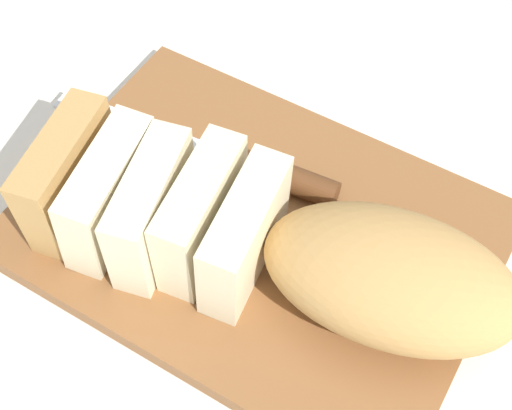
{
  "coord_description": "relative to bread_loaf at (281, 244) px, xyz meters",
  "views": [
    {
      "loc": [
        -0.15,
        0.27,
        0.5
      ],
      "look_at": [
        0.0,
        0.0,
        0.05
      ],
      "focal_mm": 50.77,
      "sensor_mm": 36.0,
      "label": 1
    }
  ],
  "objects": [
    {
      "name": "bread_knife",
      "position": [
        0.06,
        -0.07,
        -0.03
      ],
      "size": [
        0.27,
        0.04,
        0.02
      ],
      "rotation": [
        0.0,
        0.0,
        0.05
      ],
      "color": "silver",
      "rests_on": "cutting_board"
    },
    {
      "name": "crumb_near_loaf",
      "position": [
        0.05,
        0.02,
        -0.04
      ],
      "size": [
        0.01,
        0.01,
        0.01
      ],
      "primitive_type": "sphere",
      "color": "tan",
      "rests_on": "cutting_board"
    },
    {
      "name": "ground_plane",
      "position": [
        0.04,
        -0.03,
        -0.06
      ],
      "size": [
        3.0,
        3.0,
        0.0
      ],
      "primitive_type": "plane",
      "color": "silver"
    },
    {
      "name": "cutting_board",
      "position": [
        0.04,
        -0.03,
        -0.05
      ],
      "size": [
        0.38,
        0.28,
        0.02
      ],
      "primitive_type": "cube",
      "rotation": [
        0.0,
        0.0,
        -0.04
      ],
      "color": "brown",
      "rests_on": "ground_plane"
    },
    {
      "name": "crumb_stray_left",
      "position": [
        0.07,
        0.02,
        -0.04
      ],
      "size": [
        0.0,
        0.0,
        0.0
      ],
      "primitive_type": "sphere",
      "color": "tan",
      "rests_on": "cutting_board"
    },
    {
      "name": "crumb_near_knife",
      "position": [
        0.05,
        -0.01,
        -0.04
      ],
      "size": [
        0.0,
        0.0,
        0.0
      ],
      "primitive_type": "sphere",
      "color": "tan",
      "rests_on": "cutting_board"
    },
    {
      "name": "bread_loaf",
      "position": [
        0.0,
        0.0,
        0.0
      ],
      "size": [
        0.37,
        0.15,
        0.08
      ],
      "rotation": [
        0.0,
        0.0,
        0.15
      ],
      "color": "tan",
      "rests_on": "cutting_board"
    }
  ]
}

